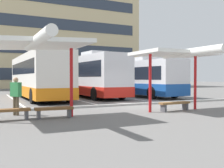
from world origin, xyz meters
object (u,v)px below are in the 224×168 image
at_px(waiting_passenger_0, 16,93).
at_px(bench_0, 7,112).
at_px(coach_bus_0, 38,76).
at_px(waiting_shelter_0, 32,45).
at_px(coach_bus_2, 132,79).
at_px(waiting_shelter_1, 177,55).
at_px(bench_2, 175,104).
at_px(coach_bus_1, 88,76).
at_px(bench_1, 54,110).

bearing_deg(waiting_passenger_0, bench_0, -109.96).
distance_m(coach_bus_0, waiting_shelter_0, 11.49).
bearing_deg(waiting_shelter_0, coach_bus_2, 44.81).
xyz_separation_m(coach_bus_0, waiting_shelter_0, (-2.25, -11.21, 1.16)).
bearing_deg(bench_0, waiting_shelter_0, -22.39).
xyz_separation_m(waiting_shelter_0, waiting_shelter_1, (6.92, -0.29, -0.14)).
distance_m(waiting_shelter_0, bench_2, 7.39).
bearing_deg(waiting_passenger_0, coach_bus_0, 74.32).
bearing_deg(waiting_shelter_1, waiting_passenger_0, 164.88).
xyz_separation_m(coach_bus_0, bench_2, (4.67, -11.31, -1.43)).
height_order(coach_bus_0, coach_bus_2, coach_bus_0).
height_order(coach_bus_0, bench_0, coach_bus_0).
bearing_deg(coach_bus_1, bench_2, -87.85).
xyz_separation_m(bench_1, bench_2, (6.02, -0.27, 0.01)).
height_order(coach_bus_1, coach_bus_2, coach_bus_1).
height_order(bench_0, bench_1, same).
xyz_separation_m(waiting_shelter_0, bench_0, (-0.90, 0.37, -2.59)).
bearing_deg(bench_1, bench_2, -2.54).
distance_m(coach_bus_2, bench_1, 14.52).
bearing_deg(waiting_shelter_1, bench_2, 90.00).
bearing_deg(coach_bus_2, coach_bus_1, 175.59).
bearing_deg(bench_2, waiting_passenger_0, 166.19).
xyz_separation_m(coach_bus_1, waiting_shelter_1, (0.42, -11.34, 1.00)).
distance_m(coach_bus_2, waiting_passenger_0, 14.40).
xyz_separation_m(coach_bus_1, bench_2, (0.42, -11.16, -1.45)).
bearing_deg(coach_bus_1, coach_bus_0, 177.91).
relative_size(coach_bus_1, waiting_passenger_0, 6.57).
relative_size(bench_0, bench_2, 1.01).
xyz_separation_m(coach_bus_2, bench_0, (-11.69, -10.35, -1.23)).
xyz_separation_m(coach_bus_1, bench_1, (-5.60, -10.89, -1.45)).
xyz_separation_m(bench_2, waiting_passenger_0, (-7.34, 1.80, 0.64)).
relative_size(bench_0, bench_1, 1.13).
height_order(coach_bus_0, waiting_shelter_0, coach_bus_0).
height_order(coach_bus_1, bench_1, coach_bus_1).
bearing_deg(bench_2, coach_bus_0, 112.42).
bearing_deg(bench_0, bench_2, -3.50).
xyz_separation_m(coach_bus_0, waiting_shelter_1, (4.67, -11.49, 1.02)).
relative_size(coach_bus_2, bench_0, 6.81).
distance_m(coach_bus_1, bench_0, 13.07).
xyz_separation_m(coach_bus_1, waiting_passenger_0, (-6.92, -9.36, -0.81)).
bearing_deg(bench_1, waiting_shelter_1, -4.25).
bearing_deg(bench_0, waiting_shelter_1, -4.81).
bearing_deg(bench_2, bench_1, 177.46).
distance_m(coach_bus_1, bench_1, 12.33).
relative_size(waiting_shelter_1, waiting_passenger_0, 2.62).
height_order(coach_bus_1, waiting_passenger_0, coach_bus_1).
height_order(bench_0, waiting_passenger_0, waiting_passenger_0).
distance_m(coach_bus_2, waiting_shelter_0, 15.27).
height_order(coach_bus_0, bench_1, coach_bus_0).
bearing_deg(bench_1, waiting_passenger_0, 130.65).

